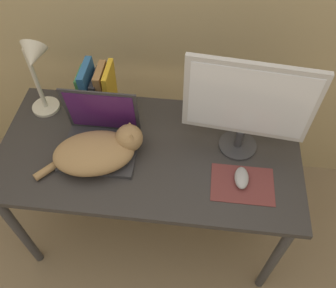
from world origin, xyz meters
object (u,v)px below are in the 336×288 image
laptop (101,139)px  cat (99,151)px  desk_lamp (35,68)px  book_row (98,91)px  external_monitor (247,105)px  computer_mouse (242,178)px

laptop → cat: size_ratio=0.74×
cat → desk_lamp: desk_lamp is taller
cat → book_row: 0.31m
external_monitor → computer_mouse: bearing=-85.8°
external_monitor → desk_lamp: (-0.88, 0.10, 0.02)m
laptop → book_row: 0.24m
laptop → computer_mouse: (0.61, -0.11, -0.03)m
external_monitor → book_row: 0.68m
laptop → cat: 0.07m
external_monitor → book_row: (-0.65, 0.15, -0.14)m
laptop → book_row: (-0.06, 0.22, 0.07)m
computer_mouse → external_monitor: bearing=94.2°
laptop → cat: bearing=-79.9°
cat → computer_mouse: bearing=-4.0°
laptop → computer_mouse: 0.62m
computer_mouse → laptop: bearing=169.5°
cat → computer_mouse: size_ratio=4.07×
laptop → external_monitor: external_monitor is taller
computer_mouse → book_row: 0.75m
external_monitor → desk_lamp: size_ratio=1.21×
laptop → desk_lamp: bearing=149.3°
laptop → cat: laptop is taller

